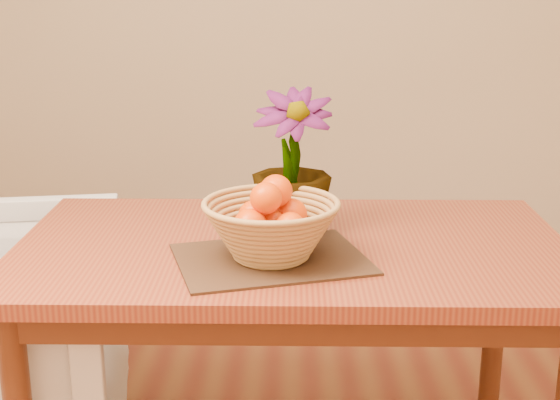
{
  "coord_description": "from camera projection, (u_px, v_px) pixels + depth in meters",
  "views": [
    {
      "loc": [
        -0.0,
        -1.57,
        1.4
      ],
      "look_at": [
        -0.03,
        0.25,
        0.88
      ],
      "focal_mm": 50.0,
      "sensor_mm": 36.0,
      "label": 1
    }
  ],
  "objects": [
    {
      "name": "table",
      "position": [
        292.0,
        275.0,
        2.0
      ],
      "size": [
        1.4,
        0.8,
        0.75
      ],
      "color": "brown",
      "rests_on": "floor"
    },
    {
      "name": "wicker_basket",
      "position": [
        271.0,
        232.0,
        1.83
      ],
      "size": [
        0.33,
        0.33,
        0.13
      ],
      "color": "#A47344",
      "rests_on": "placemat"
    },
    {
      "name": "potted_plant",
      "position": [
        292.0,
        162.0,
        2.02
      ],
      "size": [
        0.22,
        0.22,
        0.37
      ],
      "primitive_type": "imported",
      "rotation": [
        0.0,
        0.0,
        -0.04
      ],
      "color": "#1E4F16",
      "rests_on": "table"
    },
    {
      "name": "orange_pile",
      "position": [
        271.0,
        212.0,
        1.82
      ],
      "size": [
        0.17,
        0.17,
        0.14
      ],
      "rotation": [
        0.0,
        0.0,
        0.15
      ],
      "color": "#E65503",
      "rests_on": "wicker_basket"
    },
    {
      "name": "placemat",
      "position": [
        271.0,
        259.0,
        1.85
      ],
      "size": [
        0.51,
        0.44,
        0.01
      ],
      "primitive_type": "cube",
      "rotation": [
        0.0,
        0.0,
        0.29
      ],
      "color": "#3C2816",
      "rests_on": "table"
    }
  ]
}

